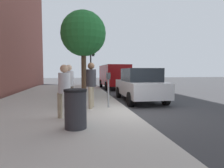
{
  "coord_description": "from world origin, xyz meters",
  "views": [
    {
      "loc": [
        -6.73,
        1.94,
        1.62
      ],
      "look_at": [
        1.38,
        0.46,
        1.06
      ],
      "focal_mm": 30.03,
      "sensor_mm": 36.0,
      "label": 1
    }
  ],
  "objects": [
    {
      "name": "parked_van_far",
      "position": [
        10.43,
        -1.35,
        1.26
      ],
      "size": [
        5.23,
        2.19,
        2.18
      ],
      "color": "maroon",
      "rests_on": "ground_plane"
    },
    {
      "name": "pedestrian_at_meter",
      "position": [
        0.73,
        1.42,
        1.23
      ],
      "size": [
        0.53,
        0.39,
        1.81
      ],
      "rotation": [
        0.0,
        0.0,
        -1.82
      ],
      "color": "tan",
      "rests_on": "sidewalk_slab"
    },
    {
      "name": "street_tree",
      "position": [
        5.83,
        1.54,
        4.05
      ],
      "size": [
        2.95,
        2.95,
        5.41
      ],
      "color": "brown",
      "rests_on": "sidewalk_slab"
    },
    {
      "name": "ground_plane",
      "position": [
        0.0,
        0.0,
        0.0
      ],
      "size": [
        80.0,
        80.0,
        0.0
      ],
      "primitive_type": "plane",
      "color": "#38383A",
      "rests_on": "ground"
    },
    {
      "name": "parking_officer",
      "position": [
        1.41,
        2.31,
        1.17
      ],
      "size": [
        0.46,
        0.38,
        1.74
      ],
      "rotation": [
        0.0,
        0.0,
        -2.16
      ],
      "color": "#726656",
      "rests_on": "sidewalk_slab"
    },
    {
      "name": "trash_bin",
      "position": [
        -1.89,
        2.01,
        0.66
      ],
      "size": [
        0.59,
        0.59,
        1.01
      ],
      "color": "#2D2D33",
      "rests_on": "sidewalk_slab"
    },
    {
      "name": "pedestrian_bystander",
      "position": [
        -0.82,
        2.35,
        1.12
      ],
      "size": [
        0.36,
        0.46,
        1.67
      ],
      "rotation": [
        0.0,
        0.0,
        -0.55
      ],
      "color": "tan",
      "rests_on": "sidewalk_slab"
    },
    {
      "name": "parked_sedan_near",
      "position": [
        2.93,
        -1.35,
        0.89
      ],
      "size": [
        4.45,
        2.06,
        1.77
      ],
      "color": "silver",
      "rests_on": "ground_plane"
    },
    {
      "name": "traffic_signal",
      "position": [
        9.6,
        0.72,
        2.58
      ],
      "size": [
        0.24,
        0.44,
        3.6
      ],
      "color": "black",
      "rests_on": "sidewalk_slab"
    },
    {
      "name": "sidewalk_slab",
      "position": [
        0.0,
        3.0,
        0.07
      ],
      "size": [
        28.0,
        6.0,
        0.15
      ],
      "primitive_type": "cube",
      "color": "#B7B2A8",
      "rests_on": "ground_plane"
    },
    {
      "name": "parking_meter",
      "position": [
        0.72,
        0.73,
        1.17
      ],
      "size": [
        0.36,
        0.12,
        1.41
      ],
      "color": "gray",
      "rests_on": "sidewalk_slab"
    }
  ]
}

